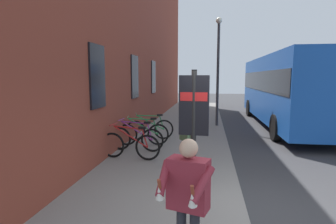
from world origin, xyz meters
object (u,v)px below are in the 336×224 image
object	(u,v)px
bicycle_under_window	(136,138)
city_bus	(286,87)
bicycle_beside_lamp	(130,145)
tourist_with_hotdogs	(188,192)
bicycle_end_of_row	(150,129)
transit_info_sign	(194,114)
street_lamp	(218,62)
bicycle_leaning_wall	(143,134)
pedestrian_by_facade	(187,133)

from	to	relation	value
bicycle_under_window	city_bus	bearing A→B (deg)	-44.71
bicycle_beside_lamp	tourist_with_hotdogs	world-z (taller)	tourist_with_hotdogs
bicycle_end_of_row	transit_info_sign	world-z (taller)	transit_info_sign
bicycle_beside_lamp	tourist_with_hotdogs	distance (m)	4.70
tourist_with_hotdogs	bicycle_end_of_row	bearing A→B (deg)	15.92
transit_info_sign	street_lamp	xyz separation A→B (m)	(7.96, -0.65, 1.35)
tourist_with_hotdogs	street_lamp	xyz separation A→B (m)	(10.03, -0.60, 1.97)
bicycle_leaning_wall	street_lamp	xyz separation A→B (m)	(4.22, -2.55, 2.56)
city_bus	street_lamp	size ratio (longest dim) A/B	2.12
transit_info_sign	pedestrian_by_facade	bearing A→B (deg)	9.05
bicycle_end_of_row	pedestrian_by_facade	bearing A→B (deg)	-153.02
city_bus	tourist_with_hotdogs	xyz separation A→B (m)	(-11.04, 3.90, -0.81)
bicycle_end_of_row	tourist_with_hotdogs	world-z (taller)	tourist_with_hotdogs
bicycle_leaning_wall	street_lamp	bearing A→B (deg)	-31.19
tourist_with_hotdogs	bicycle_under_window	bearing A→B (deg)	21.30
transit_info_sign	city_bus	world-z (taller)	city_bus
transit_info_sign	bicycle_leaning_wall	bearing A→B (deg)	26.94
bicycle_end_of_row	transit_info_sign	xyz separation A→B (m)	(-4.56, -1.84, 1.21)
bicycle_beside_lamp	pedestrian_by_facade	world-z (taller)	pedestrian_by_facade
bicycle_end_of_row	street_lamp	distance (m)	4.93
transit_info_sign	pedestrian_by_facade	distance (m)	1.55
bicycle_under_window	tourist_with_hotdogs	xyz separation A→B (m)	(-5.10, -1.99, 0.59)
bicycle_end_of_row	pedestrian_by_facade	size ratio (longest dim) A/B	1.09
transit_info_sign	bicycle_beside_lamp	bearing A→B (deg)	40.79
bicycle_beside_lamp	bicycle_end_of_row	bearing A→B (deg)	-0.89
bicycle_under_window	pedestrian_by_facade	distance (m)	2.43
bicycle_end_of_row	transit_info_sign	distance (m)	5.07
bicycle_beside_lamp	bicycle_under_window	xyz separation A→B (m)	(0.86, 0.06, 0.00)
bicycle_leaning_wall	transit_info_sign	xyz separation A→B (m)	(-3.74, -1.90, 1.21)
bicycle_beside_lamp	bicycle_leaning_wall	distance (m)	1.57
bicycle_under_window	street_lamp	distance (m)	6.13
pedestrian_by_facade	street_lamp	xyz separation A→B (m)	(6.57, -0.87, 2.01)
city_bus	pedestrian_by_facade	size ratio (longest dim) A/B	6.81
bicycle_under_window	tourist_with_hotdogs	bearing A→B (deg)	-158.70
pedestrian_by_facade	tourist_with_hotdogs	world-z (taller)	tourist_with_hotdogs
pedestrian_by_facade	bicycle_beside_lamp	bearing A→B (deg)	64.61
transit_info_sign	street_lamp	size ratio (longest dim) A/B	0.48
bicycle_beside_lamp	bicycle_under_window	size ratio (longest dim) A/B	1.00
bicycle_beside_lamp	pedestrian_by_facade	bearing A→B (deg)	-115.39
street_lamp	bicycle_under_window	bearing A→B (deg)	152.35
transit_info_sign	city_bus	distance (m)	9.81
bicycle_leaning_wall	city_bus	xyz separation A→B (m)	(5.23, -5.85, 1.41)
bicycle_under_window	bicycle_end_of_row	world-z (taller)	same
transit_info_sign	tourist_with_hotdogs	xyz separation A→B (m)	(-2.07, -0.05, -0.61)
city_bus	street_lamp	distance (m)	3.64
bicycle_leaning_wall	pedestrian_by_facade	distance (m)	2.95
bicycle_leaning_wall	street_lamp	size ratio (longest dim) A/B	0.35
bicycle_leaning_wall	street_lamp	world-z (taller)	street_lamp
bicycle_under_window	city_bus	xyz separation A→B (m)	(5.94, -5.88, 1.41)
city_bus	tourist_with_hotdogs	size ratio (longest dim) A/B	6.60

